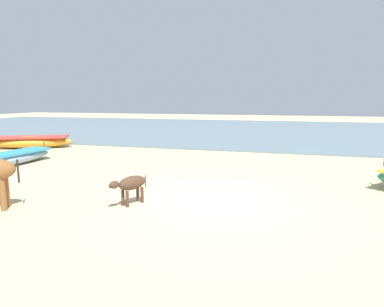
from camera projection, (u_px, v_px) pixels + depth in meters
name	position (u px, v px, depth m)	size (l,w,h in m)	color
ground	(213.00, 200.00, 7.15)	(80.00, 80.00, 0.00)	#CCB789
sea_water	(262.00, 130.00, 23.11)	(60.00, 20.00, 0.08)	slate
fishing_boat_0	(31.00, 142.00, 14.82)	(3.76, 2.57, 0.74)	gold
fishing_boat_1	(4.00, 159.00, 10.71)	(1.23, 3.81, 0.63)	#8CA5B7
calf_near_dark	(131.00, 184.00, 6.81)	(0.58, 0.91, 0.62)	#4C3323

